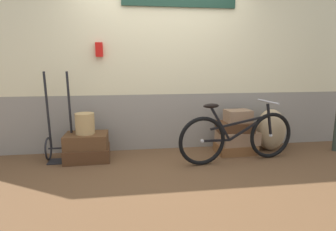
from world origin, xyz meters
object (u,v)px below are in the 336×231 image
object	(u,v)px
suitcase_3	(237,137)
suitcase_4	(235,127)
suitcase_2	(235,148)
luggage_trolley	(61,141)
wicker_basket	(85,124)
suitcase_0	(87,154)
bicycle	(237,137)
suitcase_5	(238,116)
burlap_sack	(271,130)
suitcase_1	(86,140)

from	to	relation	value
suitcase_3	suitcase_4	world-z (taller)	suitcase_4
suitcase_2	luggage_trolley	xyz separation A→B (m)	(-2.52, 0.07, 0.20)
luggage_trolley	suitcase_3	bearing A→B (deg)	-1.04
wicker_basket	luggage_trolley	size ratio (longest dim) A/B	0.23
suitcase_3	wicker_basket	size ratio (longest dim) A/B	1.99
suitcase_0	luggage_trolley	xyz separation A→B (m)	(-0.36, 0.07, 0.18)
wicker_basket	luggage_trolley	xyz separation A→B (m)	(-0.35, 0.05, -0.24)
suitcase_0	suitcase_3	bearing A→B (deg)	-1.61
suitcase_4	bicycle	xyz separation A→B (m)	(-0.11, -0.38, -0.05)
suitcase_5	wicker_basket	xyz separation A→B (m)	(-2.21, -0.02, -0.04)
suitcase_2	suitcase_5	bearing A→B (deg)	44.93
suitcase_0	bicycle	size ratio (longest dim) A/B	0.36
wicker_basket	suitcase_4	bearing A→B (deg)	0.31
luggage_trolley	burlap_sack	distance (m)	3.11
wicker_basket	suitcase_3	bearing A→B (deg)	0.15
suitcase_5	luggage_trolley	size ratio (longest dim) A/B	0.30
suitcase_4	suitcase_3	bearing A→B (deg)	-1.25
suitcase_3	suitcase_5	xyz separation A→B (m)	(-0.00, 0.01, 0.33)
suitcase_3	burlap_sack	distance (m)	0.56
luggage_trolley	suitcase_2	bearing A→B (deg)	-1.52
suitcase_5	burlap_sack	bearing A→B (deg)	1.11
suitcase_5	bicycle	bearing A→B (deg)	-114.50
luggage_trolley	bicycle	distance (m)	2.43
suitcase_2	suitcase_4	bearing A→B (deg)	116.84
suitcase_2	suitcase_1	bearing A→B (deg)	178.35
luggage_trolley	burlap_sack	world-z (taller)	luggage_trolley
suitcase_4	bicycle	distance (m)	0.40
suitcase_3	bicycle	size ratio (longest dim) A/B	0.34
suitcase_1	bicycle	xyz separation A→B (m)	(2.04, -0.37, 0.07)
burlap_sack	luggage_trolley	bearing A→B (deg)	-179.93
suitcase_2	bicycle	size ratio (longest dim) A/B	0.33
suitcase_5	wicker_basket	bearing A→B (deg)	177.87
suitcase_1	suitcase_4	bearing A→B (deg)	0.97
suitcase_1	suitcase_3	distance (m)	2.20
suitcase_4	burlap_sack	bearing A→B (deg)	10.02
bicycle	suitcase_3	bearing A→B (deg)	67.39
suitcase_1	suitcase_5	xyz separation A→B (m)	(2.20, 0.02, 0.28)
suitcase_0	suitcase_1	distance (m)	0.19
suitcase_4	burlap_sack	world-z (taller)	burlap_sack
suitcase_3	wicker_basket	world-z (taller)	wicker_basket
suitcase_2	suitcase_3	xyz separation A→B (m)	(0.03, 0.02, 0.16)
suitcase_2	bicycle	distance (m)	0.47
burlap_sack	bicycle	distance (m)	0.83
suitcase_2	burlap_sack	distance (m)	0.64
suitcase_4	wicker_basket	size ratio (longest dim) A/B	1.83
suitcase_2	luggage_trolley	distance (m)	2.53
suitcase_5	wicker_basket	size ratio (longest dim) A/B	1.29
suitcase_0	bicycle	bearing A→B (deg)	-11.93
suitcase_1	suitcase_4	distance (m)	2.15
suitcase_1	suitcase_4	size ratio (longest dim) A/B	1.09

